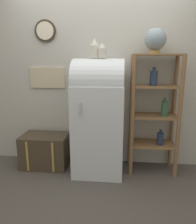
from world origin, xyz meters
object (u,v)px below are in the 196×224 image
(vase_left, at_px, (94,49))
(vase_center, at_px, (102,51))
(suitcase_trunk, at_px, (45,151))
(globe, at_px, (155,40))
(refrigerator, at_px, (99,115))

(vase_left, bearing_deg, vase_center, -13.33)
(vase_left, distance_m, vase_center, 0.10)
(suitcase_trunk, distance_m, globe, 2.10)
(refrigerator, xyz_separation_m, vase_left, (-0.05, 0.01, 0.84))
(refrigerator, bearing_deg, suitcase_trunk, 175.83)
(suitcase_trunk, xyz_separation_m, vase_left, (0.72, -0.05, 1.40))
(globe, bearing_deg, suitcase_trunk, -178.90)
(globe, relative_size, vase_center, 1.65)
(suitcase_trunk, bearing_deg, vase_left, -3.68)
(refrigerator, xyz_separation_m, suitcase_trunk, (-0.77, 0.06, -0.56))
(refrigerator, height_order, globe, globe)
(refrigerator, xyz_separation_m, vase_center, (0.05, -0.01, 0.81))
(globe, height_order, vase_center, globe)
(suitcase_trunk, bearing_deg, globe, 1.10)
(globe, distance_m, vase_center, 0.67)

